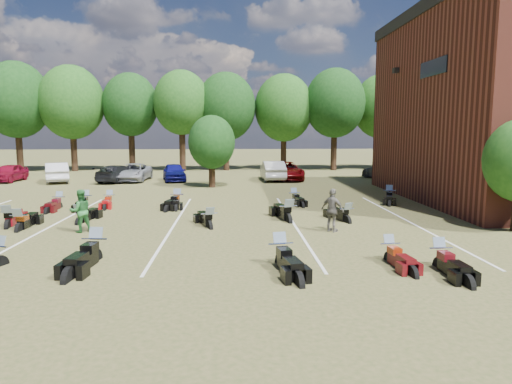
{
  "coord_description": "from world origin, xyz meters",
  "views": [
    {
      "loc": [
        -0.52,
        -15.9,
        3.9
      ],
      "look_at": [
        0.47,
        4.0,
        1.2
      ],
      "focal_mm": 32.0,
      "sensor_mm": 36.0,
      "label": 1
    }
  ],
  "objects": [
    {
      "name": "ground",
      "position": [
        0.0,
        0.0,
        0.0
      ],
      "size": [
        160.0,
        160.0,
        0.0
      ],
      "primitive_type": "plane",
      "color": "brown",
      "rests_on": "ground"
    },
    {
      "name": "car_0",
      "position": [
        -17.71,
        19.76,
        0.67
      ],
      "size": [
        1.59,
        3.96,
        1.35
      ],
      "primitive_type": "imported",
      "rotation": [
        0.0,
        0.0,
        0.0
      ],
      "color": "maroon",
      "rests_on": "ground"
    },
    {
      "name": "car_1",
      "position": [
        -13.94,
        19.28,
        0.74
      ],
      "size": [
        3.15,
        4.76,
        1.48
      ],
      "primitive_type": "imported",
      "rotation": [
        0.0,
        0.0,
        3.53
      ],
      "color": "silver",
      "rests_on": "ground"
    },
    {
      "name": "car_2",
      "position": [
        -8.32,
        19.73,
        0.67
      ],
      "size": [
        2.41,
        4.92,
        1.34
      ],
      "primitive_type": "imported",
      "rotation": [
        0.0,
        0.0,
        -0.04
      ],
      "color": "gray",
      "rests_on": "ground"
    },
    {
      "name": "car_3",
      "position": [
        -9.33,
        19.12,
        0.64
      ],
      "size": [
        2.9,
        4.75,
        1.29
      ],
      "primitive_type": "imported",
      "rotation": [
        0.0,
        0.0,
        2.88
      ],
      "color": "black",
      "rests_on": "ground"
    },
    {
      "name": "car_4",
      "position": [
        -5.13,
        19.64,
        0.68
      ],
      "size": [
        2.39,
        4.25,
        1.37
      ],
      "primitive_type": "imported",
      "rotation": [
        0.0,
        0.0,
        0.2
      ],
      "color": "#0E0E62",
      "rests_on": "ground"
    },
    {
      "name": "car_5",
      "position": [
        2.56,
        19.69,
        0.76
      ],
      "size": [
        1.78,
        4.68,
        1.52
      ],
      "primitive_type": "imported",
      "rotation": [
        0.0,
        0.0,
        3.18
      ],
      "color": "#A3A39E",
      "rests_on": "ground"
    },
    {
      "name": "car_6",
      "position": [
        3.61,
        19.97,
        0.71
      ],
      "size": [
        2.6,
        5.23,
        1.42
      ],
      "primitive_type": "imported",
      "rotation": [
        0.0,
        0.0,
        0.05
      ],
      "color": "#530406",
      "rests_on": "ground"
    },
    {
      "name": "car_7",
      "position": [
        11.66,
        20.16,
        0.66
      ],
      "size": [
        3.19,
        4.93,
        1.33
      ],
      "primitive_type": "imported",
      "rotation": [
        0.0,
        0.0,
        3.46
      ],
      "color": "#3F3E44",
      "rests_on": "ground"
    },
    {
      "name": "person_green",
      "position": [
        -6.4,
        1.64,
        0.83
      ],
      "size": [
        1.01,
        0.94,
        1.66
      ],
      "primitive_type": "imported",
      "rotation": [
        0.0,
        0.0,
        3.65
      ],
      "color": "#286B2F",
      "rests_on": "ground"
    },
    {
      "name": "person_grey",
      "position": [
        3.29,
        1.24,
        0.84
      ],
      "size": [
        1.0,
        0.98,
        1.68
      ],
      "primitive_type": "imported",
      "rotation": [
        0.0,
        0.0,
        2.38
      ],
      "color": "#605B52",
      "rests_on": "ground"
    },
    {
      "name": "motorcycle_3",
      "position": [
        -4.68,
        -2.39,
        0.0
      ],
      "size": [
        1.03,
        2.58,
        1.4
      ],
      "primitive_type": null,
      "rotation": [
        0.0,
        0.0,
        -0.09
      ],
      "color": "black",
      "rests_on": "ground"
    },
    {
      "name": "motorcycle_4",
      "position": [
        0.83,
        -3.1,
        0.0
      ],
      "size": [
        1.16,
        2.49,
        1.33
      ],
      "primitive_type": null,
      "rotation": [
        0.0,
        0.0,
        0.17
      ],
      "color": "black",
      "rests_on": "ground"
    },
    {
      "name": "motorcycle_5",
      "position": [
        5.33,
        -3.59,
        0.0
      ],
      "size": [
        0.72,
        2.19,
        1.21
      ],
      "primitive_type": null,
      "rotation": [
        0.0,
        0.0,
        0.01
      ],
      "color": "black",
      "rests_on": "ground"
    },
    {
      "name": "motorcycle_6",
      "position": [
        4.14,
        -2.85,
        0.0
      ],
      "size": [
        0.83,
        2.06,
        1.12
      ],
      "primitive_type": null,
      "rotation": [
        0.0,
        0.0,
        0.1
      ],
      "color": "#4F0B0E",
      "rests_on": "ground"
    },
    {
      "name": "motorcycle_7",
      "position": [
        -9.62,
        2.58,
        0.0
      ],
      "size": [
        1.17,
        2.46,
        1.32
      ],
      "primitive_type": null,
      "rotation": [
        0.0,
        0.0,
        3.32
      ],
      "color": "maroon",
      "rests_on": "ground"
    },
    {
      "name": "motorcycle_8",
      "position": [
        -8.88,
        1.95,
        0.0
      ],
      "size": [
        0.8,
        2.28,
        1.26
      ],
      "primitive_type": null,
      "rotation": [
        0.0,
        0.0,
        3.17
      ],
      "color": "black",
      "rests_on": "ground"
    },
    {
      "name": "motorcycle_9",
      "position": [
        -7.0,
        3.24,
        0.0
      ],
      "size": [
        1.01,
        2.19,
        1.18
      ],
      "primitive_type": null,
      "rotation": [
        0.0,
        0.0,
        2.98
      ],
      "color": "black",
      "rests_on": "ground"
    },
    {
      "name": "motorcycle_11",
      "position": [
        -1.49,
        2.1,
        0.0
      ],
      "size": [
        1.32,
        2.28,
        1.21
      ],
      "primitive_type": null,
      "rotation": [
        0.0,
        0.0,
        3.45
      ],
      "color": "black",
      "rests_on": "ground"
    },
    {
      "name": "motorcycle_12",
      "position": [
        4.29,
        2.95,
        0.0
      ],
      "size": [
        1.26,
        2.28,
        1.21
      ],
      "primitive_type": null,
      "rotation": [
        0.0,
        0.0,
        3.42
      ],
      "color": "black",
      "rests_on": "ground"
    },
    {
      "name": "motorcycle_13",
      "position": [
        1.82,
        3.21,
        0.0
      ],
      "size": [
        1.26,
        2.63,
        1.41
      ],
      "primitive_type": null,
      "rotation": [
        0.0,
        0.0,
        3.33
      ],
      "color": "black",
      "rests_on": "ground"
    },
    {
      "name": "motorcycle_14",
      "position": [
        -9.33,
        7.27,
        0.0
      ],
      "size": [
        0.67,
        2.11,
        1.17
      ],
      "primitive_type": null,
      "rotation": [
        0.0,
        0.0,
        0.0
      ],
      "color": "#40090C",
      "rests_on": "ground"
    },
    {
      "name": "motorcycle_15",
      "position": [
        -7.02,
        8.04,
        0.0
      ],
      "size": [
        0.82,
        2.05,
        1.11
      ],
      "primitive_type": null,
      "rotation": [
        0.0,
        0.0,
        0.09
      ],
      "color": "#9D0B0E",
      "rests_on": "ground"
    },
    {
      "name": "motorcycle_16",
      "position": [
        -8.08,
        7.5,
        0.0
      ],
      "size": [
        0.89,
        2.24,
        1.22
      ],
      "primitive_type": null,
      "rotation": [
        0.0,
        0.0,
        0.09
      ],
      "color": "black",
      "rests_on": "ground"
    },
    {
      "name": "motorcycle_17",
      "position": [
        -3.48,
        7.77,
        0.0
      ],
      "size": [
        0.9,
        2.24,
        1.22
      ],
      "primitive_type": null,
      "rotation": [
        0.0,
        0.0,
        0.09
      ],
      "color": "black",
      "rests_on": "ground"
    },
    {
      "name": "motorcycle_18",
      "position": [
        -3.44,
        7.59,
        0.0
      ],
      "size": [
        1.14,
        2.33,
        1.25
      ],
      "primitive_type": null,
      "rotation": [
        0.0,
        0.0,
        -0.2
      ],
      "color": "black",
      "rests_on": "ground"
    },
    {
      "name": "motorcycle_19",
      "position": [
        2.75,
        8.34,
        0.0
      ],
      "size": [
        0.95,
        2.1,
        1.13
      ],
      "primitive_type": null,
      "rotation": [
        0.0,
        0.0,
        0.15
      ],
      "color": "black",
      "rests_on": "ground"
    },
    {
      "name": "motorcycle_20",
      "position": [
        8.07,
        8.64,
        0.0
      ],
      "size": [
        1.38,
        2.35,
        1.25
      ],
      "primitive_type": null,
      "rotation": [
        0.0,
        0.0,
        -0.32
      ],
      "color": "black",
      "rests_on": "ground"
    },
    {
      "name": "tree_line",
      "position": [
        -1.0,
        29.0,
        6.31
      ],
      "size": [
        56.0,
        6.0,
        9.79
      ],
      "color": "black",
      "rests_on": "ground"
    },
    {
      "name": "young_tree_midfield",
      "position": [
        -2.0,
        15.5,
        3.09
      ],
      "size": [
        3.2,
        3.2,
        4.7
      ],
      "color": "black",
      "rests_on": "ground"
    },
    {
      "name": "parking_lines",
      "position": [
        -3.0,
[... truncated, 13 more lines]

